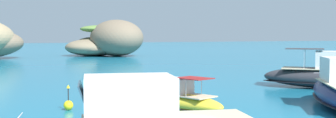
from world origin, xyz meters
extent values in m
ellipsoid|color=#756651|center=(4.34, 71.18, 1.46)|extent=(12.09, 12.53, 2.91)
ellipsoid|color=#756651|center=(7.84, 67.66, 3.61)|extent=(11.47, 14.00, 7.22)
ellipsoid|color=#84755B|center=(3.51, 70.69, 1.70)|extent=(14.49, 14.40, 3.40)
ellipsoid|color=#756651|center=(3.66, 72.67, 1.86)|extent=(7.96, 7.57, 3.72)
ellipsoid|color=#84755B|center=(5.55, 72.66, 2.11)|extent=(6.03, 4.97, 4.22)
ellipsoid|color=olive|center=(5.21, 70.82, 5.40)|extent=(7.88, 7.17, 1.50)
ellipsoid|color=yellow|center=(-5.18, 7.25, 0.53)|extent=(4.12, 6.42, 1.05)
ellipsoid|color=black|center=(-5.18, 7.25, 0.29)|extent=(4.20, 6.55, 0.13)
cube|color=#C6B793|center=(-5.00, 6.82, 0.97)|extent=(2.78, 3.75, 0.06)
cube|color=silver|center=(-5.30, 7.53, 1.44)|extent=(1.87, 2.10, 0.87)
cube|color=#2D4756|center=(-5.65, 8.35, 1.52)|extent=(1.19, 0.66, 0.46)
cylinder|color=silver|center=(-6.12, 9.47, 1.15)|extent=(1.21, 0.54, 0.04)
cube|color=maroon|center=(-4.76, 6.25, 1.96)|extent=(2.06, 2.27, 0.04)
cylinder|color=silver|center=(-5.36, 6.00, 1.47)|extent=(0.03, 0.03, 0.99)
cylinder|color=silver|center=(-4.16, 6.50, 1.47)|extent=(0.03, 0.03, 0.99)
cylinder|color=silver|center=(6.08, 7.60, 1.75)|extent=(1.82, 1.10, 0.04)
cube|color=silver|center=(-10.99, -1.86, 2.35)|extent=(3.23, 2.68, 1.43)
cube|color=#2D4756|center=(-12.40, -1.56, 2.49)|extent=(0.72, 2.01, 0.75)
ellipsoid|color=#2D2D33|center=(10.05, 12.12, 0.85)|extent=(9.47, 8.98, 1.71)
ellipsoid|color=black|center=(10.05, 12.12, 0.47)|extent=(9.66, 9.16, 0.20)
cube|color=#C6B793|center=(9.49, 12.63, 1.58)|extent=(5.82, 5.61, 0.06)
cube|color=silver|center=(10.42, 11.78, 2.31)|extent=(3.50, 3.45, 1.41)
cube|color=#333338|center=(8.74, 13.30, 3.19)|extent=(3.81, 3.77, 0.04)
cylinder|color=silver|center=(9.45, 14.08, 2.38)|extent=(0.03, 0.03, 1.61)
cylinder|color=silver|center=(8.03, 12.52, 2.38)|extent=(0.03, 0.03, 1.61)
sphere|color=yellow|center=(-11.03, 9.94, 0.28)|extent=(0.56, 0.56, 0.56)
cylinder|color=black|center=(-11.03, 9.94, 0.78)|extent=(0.06, 0.06, 1.00)
cone|color=yellow|center=(-11.03, 9.94, 1.38)|extent=(0.20, 0.20, 0.20)
camera|label=1|loc=(-15.04, -15.03, 4.41)|focal=45.92mm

